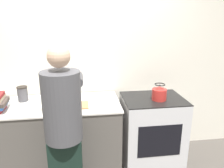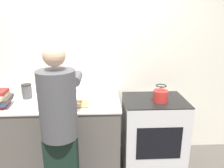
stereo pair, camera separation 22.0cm
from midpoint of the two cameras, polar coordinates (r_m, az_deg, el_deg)
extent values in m
cube|color=silver|center=(2.97, -8.94, 5.24)|extent=(8.00, 0.05, 2.60)
cube|color=#5B5651|center=(2.93, -16.52, -13.46)|extent=(1.55, 0.69, 0.89)
cube|color=silver|center=(2.73, -17.30, -5.20)|extent=(1.58, 0.72, 0.02)
cube|color=silver|center=(2.94, 8.13, -12.34)|extent=(0.75, 0.60, 0.92)
cube|color=black|center=(2.75, 8.53, -3.79)|extent=(0.75, 0.60, 0.01)
cube|color=black|center=(2.67, 9.96, -14.51)|extent=(0.53, 0.01, 0.41)
cylinder|color=#4C4C51|center=(2.07, -15.90, -5.73)|extent=(0.35, 0.35, 0.66)
sphere|color=#D1A889|center=(1.95, -16.98, 6.90)|extent=(0.20, 0.20, 0.20)
cylinder|color=#4C4C51|center=(2.33, -18.93, 0.91)|extent=(0.10, 0.30, 0.10)
cylinder|color=#4C4C51|center=(2.29, -11.55, 1.23)|extent=(0.10, 0.30, 0.10)
cube|color=#A87A4C|center=(2.60, -13.01, -5.59)|extent=(0.40, 0.22, 0.02)
cube|color=silver|center=(2.58, -12.11, -5.38)|extent=(0.13, 0.07, 0.01)
cube|color=black|center=(2.62, -14.13, -5.18)|extent=(0.08, 0.05, 0.01)
cylinder|color=red|center=(2.68, 9.95, -2.73)|extent=(0.18, 0.18, 0.14)
cone|color=red|center=(2.65, 10.04, -0.99)|extent=(0.14, 0.14, 0.03)
sphere|color=black|center=(2.64, 10.07, -0.42)|extent=(0.02, 0.02, 0.02)
torus|color=black|center=(2.64, 10.09, -0.14)|extent=(0.13, 0.13, 0.01)
cylinder|color=silver|center=(2.59, -20.88, -5.89)|extent=(0.17, 0.17, 0.06)
cylinder|color=#4C4C51|center=(2.93, -24.33, -2.52)|extent=(0.12, 0.12, 0.17)
cylinder|color=#28231E|center=(2.90, -24.55, -0.80)|extent=(0.13, 0.13, 0.01)
camera|label=1|loc=(0.11, -92.50, -0.75)|focal=35.00mm
camera|label=2|loc=(0.11, 87.50, 0.75)|focal=35.00mm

